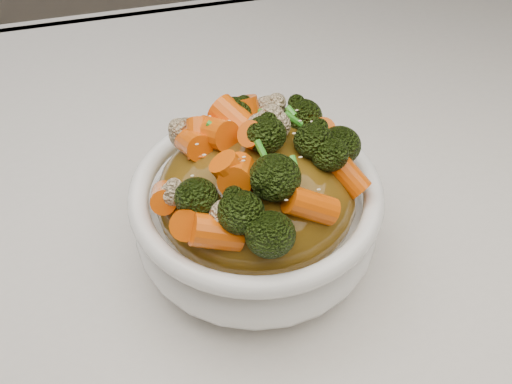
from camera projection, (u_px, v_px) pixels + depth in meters
name	position (u px, v px, depth m)	size (l,w,h in m)	color
tablecloth	(205.00, 254.00, 0.52)	(1.20, 0.80, 0.04)	silver
bowl	(256.00, 217.00, 0.47)	(0.19, 0.19, 0.08)	white
sauce_base	(256.00, 194.00, 0.45)	(0.15, 0.15, 0.08)	brown
carrots	(256.00, 139.00, 0.41)	(0.15, 0.15, 0.04)	#EC5907
broccoli	(256.00, 140.00, 0.42)	(0.15, 0.15, 0.04)	black
cauliflower	(256.00, 142.00, 0.42)	(0.15, 0.15, 0.03)	beige
scallions	(256.00, 138.00, 0.41)	(0.11, 0.11, 0.02)	#339321
sesame_seeds	(256.00, 138.00, 0.41)	(0.14, 0.14, 0.01)	beige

